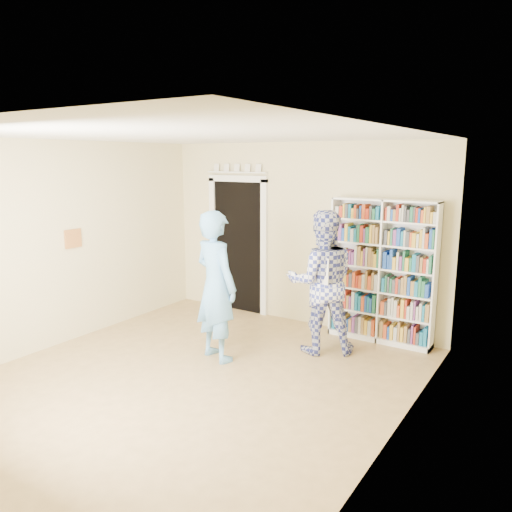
# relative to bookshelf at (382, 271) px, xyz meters

# --- Properties ---
(floor) EXTENTS (5.00, 5.00, 0.00)m
(floor) POSITION_rel_bookshelf_xyz_m (-1.34, -2.34, -0.98)
(floor) COLOR olive
(floor) RESTS_ON ground
(ceiling) EXTENTS (5.00, 5.00, 0.00)m
(ceiling) POSITION_rel_bookshelf_xyz_m (-1.34, -2.34, 1.72)
(ceiling) COLOR white
(ceiling) RESTS_ON wall_back
(wall_back) EXTENTS (4.50, 0.00, 4.50)m
(wall_back) POSITION_rel_bookshelf_xyz_m (-1.34, 0.16, 0.37)
(wall_back) COLOR beige
(wall_back) RESTS_ON floor
(wall_left) EXTENTS (0.00, 5.00, 5.00)m
(wall_left) POSITION_rel_bookshelf_xyz_m (-3.59, -2.34, 0.37)
(wall_left) COLOR beige
(wall_left) RESTS_ON floor
(wall_right) EXTENTS (0.00, 5.00, 5.00)m
(wall_right) POSITION_rel_bookshelf_xyz_m (0.91, -2.34, 0.37)
(wall_right) COLOR beige
(wall_right) RESTS_ON floor
(bookshelf) EXTENTS (1.41, 0.26, 1.94)m
(bookshelf) POSITION_rel_bookshelf_xyz_m (0.00, 0.00, 0.00)
(bookshelf) COLOR white
(bookshelf) RESTS_ON floor
(doorway) EXTENTS (1.10, 0.08, 2.43)m
(doorway) POSITION_rel_bookshelf_xyz_m (-2.44, 0.13, 0.20)
(doorway) COLOR black
(doorway) RESTS_ON floor
(wall_art) EXTENTS (0.03, 0.25, 0.25)m
(wall_art) POSITION_rel_bookshelf_xyz_m (-3.57, -2.14, 0.42)
(wall_art) COLOR brown
(wall_art) RESTS_ON wall_left
(man_blue) EXTENTS (0.78, 0.63, 1.86)m
(man_blue) POSITION_rel_bookshelf_xyz_m (-1.51, -1.69, -0.05)
(man_blue) COLOR #63A5DD
(man_blue) RESTS_ON floor
(man_plaid) EXTENTS (1.13, 1.07, 1.84)m
(man_plaid) POSITION_rel_bookshelf_xyz_m (-0.52, -0.78, -0.06)
(man_plaid) COLOR #303994
(man_plaid) RESTS_ON floor
(paper_sheet) EXTENTS (0.23, 0.07, 0.33)m
(paper_sheet) POSITION_rel_bookshelf_xyz_m (-0.44, -0.99, 0.14)
(paper_sheet) COLOR white
(paper_sheet) RESTS_ON man_plaid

